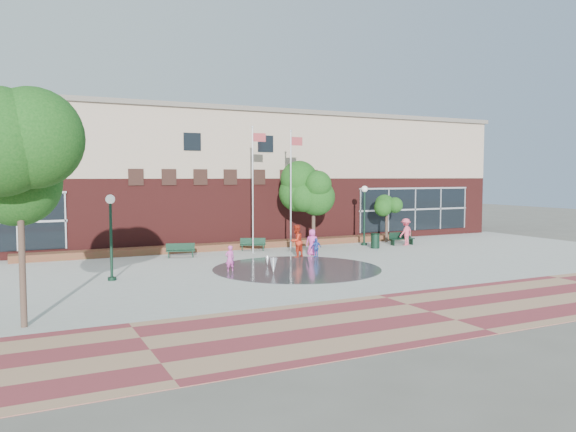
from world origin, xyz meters
name	(u,v)px	position (x,y,z in m)	size (l,w,h in m)	color
ground	(327,279)	(0.00, 0.00, 0.00)	(120.00, 120.00, 0.00)	#666056
plaza_concrete	(288,266)	(0.00, 4.00, 0.00)	(46.00, 18.00, 0.01)	#A8A8A0
paver_band	(430,312)	(0.00, -7.00, 0.00)	(46.00, 6.00, 0.01)	maroon
splash_pad	(297,269)	(0.00, 3.00, 0.00)	(8.40, 8.40, 0.01)	#383A3D
library_building	(206,176)	(0.00, 17.48, 4.64)	(44.40, 10.40, 9.20)	#521C1A
flower_bed	(235,249)	(0.00, 11.60, 0.00)	(26.00, 1.20, 0.40)	maroon
flagpole_left	(253,183)	(0.28, 9.26, 4.25)	(0.89, 0.15, 7.63)	white
flagpole_right	(291,184)	(2.76, 9.14, 4.18)	(0.92, 0.17, 7.48)	white
lamp_left	(111,227)	(-8.81, 3.79, 2.38)	(0.41, 0.41, 3.83)	black
lamp_right	(364,209)	(8.43, 9.57, 2.49)	(0.42, 0.42, 4.01)	black
bench_left	(181,253)	(-4.17, 9.41, 0.26)	(1.68, 0.83, 0.82)	black
bench_mid	(253,247)	(0.67, 10.34, 0.26)	(1.62, 1.04, 0.79)	black
bench_right	(402,241)	(10.82, 8.62, 0.28)	(1.77, 0.63, 0.87)	black
trash_can	(375,241)	(8.18, 7.93, 0.50)	(0.60, 0.60, 0.98)	black
tree_big_left	(19,159)	(-12.46, -3.05, 5.15)	(4.51, 4.51, 7.20)	#422F26
tree_mid	(314,187)	(4.54, 9.54, 3.97)	(3.23, 3.23, 5.45)	#422F26
tree_small_right	(387,205)	(10.92, 10.48, 2.62)	(2.10, 2.10, 3.59)	#422F26
water_jet_a	(273,274)	(-1.70, 2.10, 0.00)	(0.39, 0.39, 0.76)	white
water_jet_b	(267,266)	(-1.00, 4.38, 0.00)	(0.22, 0.22, 0.50)	white
child_splash	(230,259)	(-3.28, 3.72, 0.64)	(0.47, 0.31, 1.29)	#CE46A7
adult_red	(296,241)	(1.82, 6.62, 0.94)	(0.91, 0.71, 1.88)	red
adult_pink	(312,242)	(3.04, 6.96, 0.77)	(0.76, 0.49, 1.55)	#E845B1
child_blue	(316,248)	(2.82, 6.07, 0.56)	(0.66, 0.27, 1.12)	blue
person_bench	(406,232)	(10.97, 8.39, 0.91)	(1.18, 0.68, 1.82)	#EA4D68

